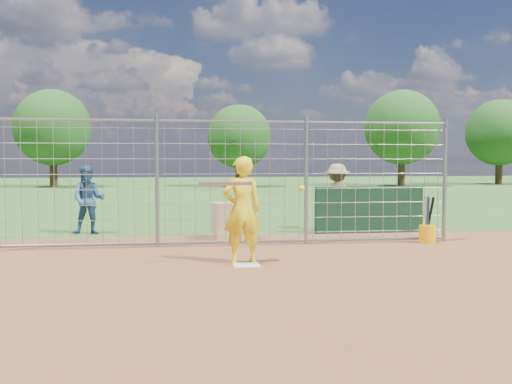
{
  "coord_description": "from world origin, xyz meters",
  "views": [
    {
      "loc": [
        -1.12,
        -9.36,
        1.72
      ],
      "look_at": [
        0.3,
        0.8,
        1.15
      ],
      "focal_mm": 40.0,
      "sensor_mm": 36.0,
      "label": 1
    }
  ],
  "objects": [
    {
      "name": "equipment_in_play",
      "position": [
        -0.04,
        -0.27,
        1.33
      ],
      "size": [
        1.75,
        0.24,
        0.18
      ],
      "color": "silver",
      "rests_on": "ground"
    },
    {
      "name": "dugout_wall",
      "position": [
        3.4,
        3.6,
        0.55
      ],
      "size": [
        2.6,
        0.2,
        1.1
      ],
      "primitive_type": "cube",
      "color": "#11381E",
      "rests_on": "ground"
    },
    {
      "name": "bucket_with_bats",
      "position": [
        4.02,
        1.76,
        0.25
      ],
      "size": [
        0.34,
        0.36,
        0.98
      ],
      "color": "#FFB80D",
      "rests_on": "ground"
    },
    {
      "name": "equipment_bin",
      "position": [
        0.08,
        3.0,
        0.4
      ],
      "size": [
        0.86,
        0.64,
        0.8
      ],
      "primitive_type": "cube",
      "rotation": [
        0.0,
        0.0,
        0.12
      ],
      "color": "tan",
      "rests_on": "ground"
    },
    {
      "name": "infield_dirt",
      "position": [
        0.0,
        -3.0,
        0.01
      ],
      "size": [
        18.0,
        18.0,
        0.0
      ],
      "primitive_type": "plane",
      "color": "brown",
      "rests_on": "ground"
    },
    {
      "name": "tree_line",
      "position": [
        3.13,
        28.13,
        3.71
      ],
      "size": [
        44.66,
        6.72,
        6.48
      ],
      "color": "#3F2B19",
      "rests_on": "ground"
    },
    {
      "name": "backstop_fence",
      "position": [
        0.0,
        2.0,
        1.26
      ],
      "size": [
        9.08,
        0.08,
        2.6
      ],
      "color": "gray",
      "rests_on": "ground"
    },
    {
      "name": "batter",
      "position": [
        -0.04,
        0.04,
        0.89
      ],
      "size": [
        0.69,
        0.49,
        1.79
      ],
      "primitive_type": "imported",
      "rotation": [
        0.0,
        0.0,
        3.25
      ],
      "color": "yellow",
      "rests_on": "ground"
    },
    {
      "name": "ground",
      "position": [
        0.0,
        0.0,
        0.0
      ],
      "size": [
        100.0,
        100.0,
        0.0
      ],
      "primitive_type": "plane",
      "color": "#2D591E",
      "rests_on": "ground"
    },
    {
      "name": "bystander_a",
      "position": [
        -3.16,
        4.32,
        0.8
      ],
      "size": [
        0.79,
        0.63,
        1.61
      ],
      "primitive_type": "imported",
      "rotation": [
        0.0,
        0.0,
        -0.02
      ],
      "color": "navy",
      "rests_on": "ground"
    },
    {
      "name": "home_plate",
      "position": [
        0.0,
        -0.2,
        0.01
      ],
      "size": [
        0.43,
        0.43,
        0.02
      ],
      "primitive_type": "cube",
      "color": "silver",
      "rests_on": "ground"
    },
    {
      "name": "bystander_c",
      "position": [
        2.81,
        4.25,
        0.82
      ],
      "size": [
        1.16,
        0.8,
        1.64
      ],
      "primitive_type": "imported",
      "rotation": [
        0.0,
        0.0,
        2.95
      ],
      "color": "#988053",
      "rests_on": "ground"
    }
  ]
}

